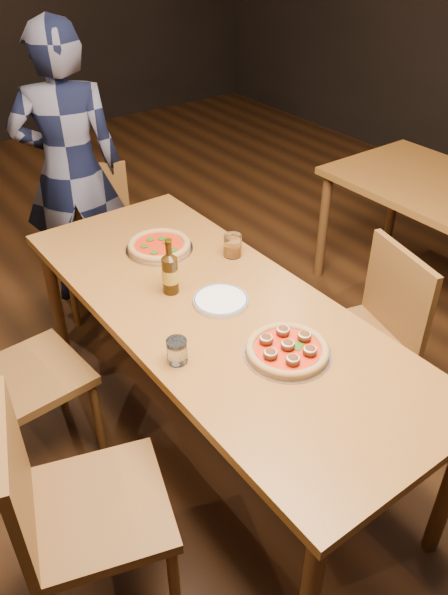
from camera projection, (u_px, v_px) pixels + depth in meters
ground at (218, 436)px, 2.72m from camera, size 9.00×9.00×0.00m
table_main at (217, 321)px, 2.33m from camera, size 0.80×2.00×0.75m
chair_main_nw at (98, 507)px, 1.85m from camera, size 0.56×0.56×0.95m
chair_main_sw at (30, 375)px, 2.40m from camera, size 0.46×0.46×0.91m
chair_main_e at (353, 342)px, 2.57m from camera, size 0.52×0.52×0.92m
chair_end at (98, 243)px, 3.33m from camera, size 0.54×0.54×0.88m
pizza_meatball at (287, 349)px, 2.04m from camera, size 0.31×0.31×0.06m
pizza_margherita at (159, 246)px, 2.64m from camera, size 0.31×0.31×0.04m
plate_stack at (221, 301)px, 2.30m from camera, size 0.22×0.22×0.02m
beer_bottle at (170, 274)px, 2.32m from camera, size 0.07×0.07×0.24m
water_glass at (177, 351)px, 1.99m from camera, size 0.07×0.07×0.09m
amber_glass at (233, 246)px, 2.58m from camera, size 0.08×0.08×0.10m
diner at (71, 171)px, 3.23m from camera, size 0.70×0.60×1.63m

